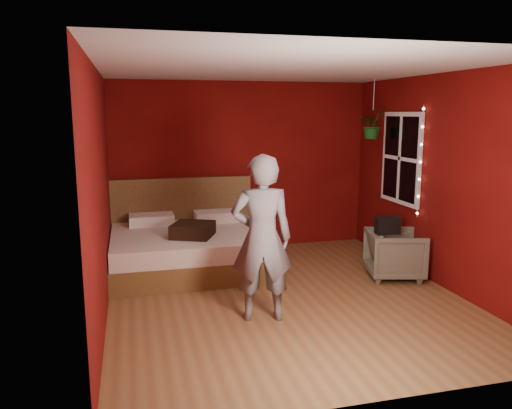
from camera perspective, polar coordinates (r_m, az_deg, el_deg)
name	(u,v)px	position (r m, az deg, el deg)	size (l,w,h in m)	color
floor	(284,296)	(5.98, 3.24, -10.41)	(4.50, 4.50, 0.00)	brown
room_walls	(286,153)	(5.60, 3.42, 5.85)	(4.04, 4.54, 2.62)	maroon
window	(401,158)	(7.24, 16.23, 5.09)	(0.05, 0.97, 1.27)	white
fairy_lights	(420,162)	(6.78, 18.28, 4.64)	(0.04, 0.04, 1.45)	silver
bed	(189,246)	(7.01, -7.68, -4.73)	(2.11, 1.79, 1.16)	brown
person	(262,238)	(5.10, 0.66, -3.89)	(0.63, 0.41, 1.73)	slate
armchair	(395,254)	(6.76, 15.59, -5.48)	(0.67, 0.69, 0.63)	#696853
handbag	(388,225)	(6.47, 14.81, -2.32)	(0.30, 0.15, 0.21)	black
throw_pillow	(193,230)	(6.58, -7.23, -2.89)	(0.50, 0.50, 0.18)	black
hanging_plant	(373,125)	(7.52, 13.19, 8.89)	(0.44, 0.40, 0.85)	silver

